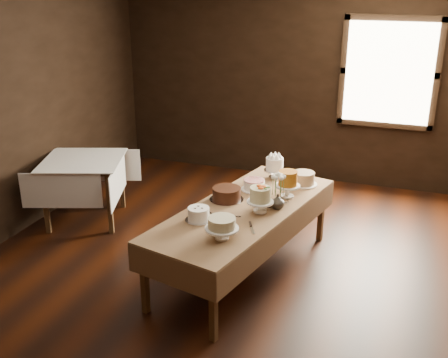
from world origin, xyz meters
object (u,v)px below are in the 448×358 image
cake_meringue (274,169)px  cake_chocolate (227,194)px  cake_caramel (288,186)px  cake_server_e (208,211)px  cake_server_d (281,204)px  cake_server_c (258,198)px  cake_server_a (233,216)px  cake_server_b (252,230)px  flower_vase (278,201)px  cake_cream (222,229)px  cake_lattice (254,185)px  cake_swirl (199,215)px  side_table (83,167)px  display_table (244,212)px  cake_flowers (260,201)px  cake_speckled (303,179)px

cake_meringue → cake_chocolate: cake_meringue is taller
cake_caramel → cake_server_e: size_ratio=1.20×
cake_server_d → cake_server_c: bearing=113.8°
cake_server_a → cake_server_b: size_ratio=1.00×
cake_meringue → cake_server_e: 1.14m
flower_vase → cake_cream: bearing=-110.4°
cake_server_a → cake_lattice: bearing=75.8°
cake_server_a → cake_meringue: bearing=70.0°
cake_meringue → cake_swirl: (-0.37, -1.29, -0.05)m
side_table → cake_server_a: (2.13, -0.78, 0.03)m
display_table → cake_caramel: 0.54m
side_table → cake_server_d: size_ratio=4.83×
side_table → cake_server_c: side_table is taller
cake_flowers → display_table: bearing=165.3°
cake_caramel → cake_server_e: cake_caramel is taller
cake_speckled → cake_server_a: 1.11m
side_table → cake_speckled: size_ratio=3.60×
cake_speckled → cake_swirl: cake_speckled is taller
cake_chocolate → cake_swirl: bearing=-98.8°
cake_server_e → cake_meringue: bearing=113.6°
side_table → cake_chocolate: cake_chocolate is taller
cake_lattice → cake_server_c: 0.24m
cake_server_e → flower_vase: (0.60, 0.30, 0.07)m
cake_server_c → cake_caramel: bearing=-77.5°
cake_server_a → cake_server_d: size_ratio=1.00×
side_table → cake_meringue: size_ratio=4.36×
cake_flowers → cake_cream: 0.65m
cake_server_e → cake_server_b: bearing=16.9°
cake_caramel → cake_server_c: size_ratio=1.20×
cake_meringue → cake_server_a: 1.11m
cake_chocolate → cake_flowers: size_ratio=1.51×
cake_lattice → cake_cream: cake_cream is taller
cake_flowers → cake_chocolate: bearing=157.9°
cake_flowers → cake_server_a: bearing=-137.9°
side_table → cake_swirl: size_ratio=4.21×
cake_server_a → cake_server_e: 0.26m
cake_chocolate → cake_swirl: (-0.08, -0.53, -0.00)m
cake_meringue → cake_server_e: cake_meringue is taller
cake_caramel → cake_chocolate: cake_caramel is taller
display_table → cake_server_a: bearing=-98.0°
cake_chocolate → cake_cream: 0.83m
cake_meringue → cake_server_c: size_ratio=1.11×
cake_chocolate → cake_lattice: bearing=63.4°
cake_speckled → cake_server_e: size_ratio=1.34×
cake_caramel → cake_swirl: (-0.63, -0.82, -0.06)m
cake_flowers → cake_server_a: (-0.21, -0.19, -0.11)m
cake_cream → cake_server_a: 0.46m
cake_chocolate → cake_server_c: size_ratio=1.64×
cake_cream → cake_server_a: size_ratio=1.39×
cake_chocolate → cake_flowers: bearing=-22.1°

